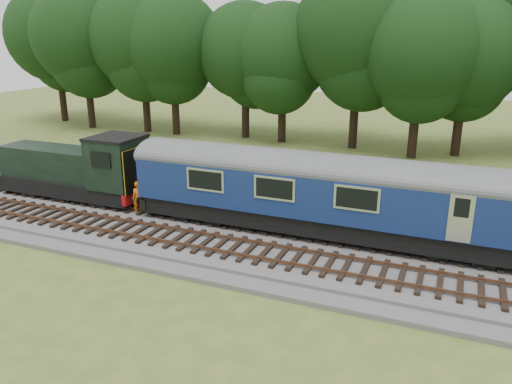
% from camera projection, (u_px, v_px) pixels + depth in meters
% --- Properties ---
extents(ground, '(120.00, 120.00, 0.00)m').
position_uv_depth(ground, '(235.00, 240.00, 23.27)').
color(ground, '#486425').
rests_on(ground, ground).
extents(ballast, '(70.00, 7.00, 0.35)m').
position_uv_depth(ballast, '(235.00, 237.00, 23.22)').
color(ballast, '#4C4C4F').
rests_on(ballast, ground).
extents(track_north, '(67.20, 2.40, 0.21)m').
position_uv_depth(track_north, '(247.00, 222.00, 24.38)').
color(track_north, black).
rests_on(track_north, ballast).
extents(track_south, '(67.20, 2.40, 0.21)m').
position_uv_depth(track_south, '(220.00, 245.00, 21.74)').
color(track_south, black).
rests_on(track_south, ballast).
extents(fence, '(64.00, 0.12, 1.00)m').
position_uv_depth(fence, '(270.00, 210.00, 27.23)').
color(fence, '#6B6054').
rests_on(fence, ground).
extents(tree_line, '(70.00, 8.00, 18.00)m').
position_uv_depth(tree_line, '(343.00, 146.00, 42.62)').
color(tree_line, black).
rests_on(tree_line, ground).
extents(dmu_railcar, '(18.05, 2.86, 3.88)m').
position_uv_depth(dmu_railcar, '(323.00, 188.00, 22.35)').
color(dmu_railcar, black).
rests_on(dmu_railcar, ground).
extents(shunter_loco, '(8.91, 2.60, 3.38)m').
position_uv_depth(shunter_loco, '(79.00, 170.00, 27.62)').
color(shunter_loco, black).
rests_on(shunter_loco, ground).
extents(worker, '(0.72, 0.71, 1.68)m').
position_uv_depth(worker, '(138.00, 198.00, 25.49)').
color(worker, orange).
rests_on(worker, ballast).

